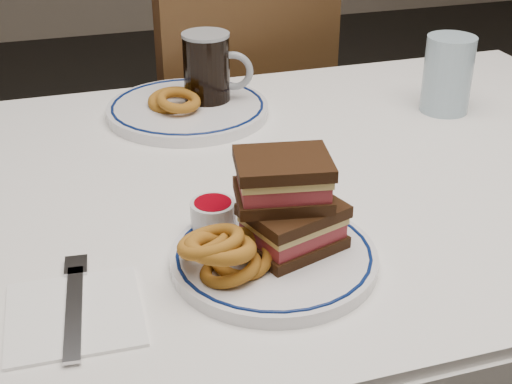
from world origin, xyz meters
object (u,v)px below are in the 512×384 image
object	(u,v)px
chair_far	(225,123)
reuben_sandwich	(288,203)
beer_mug	(208,71)
main_plate	(274,257)
far_plate	(188,109)

from	to	relation	value
chair_far	reuben_sandwich	size ratio (longest dim) A/B	7.41
chair_far	beer_mug	bearing A→B (deg)	-108.25
main_plate	beer_mug	world-z (taller)	beer_mug
far_plate	beer_mug	bearing A→B (deg)	20.87
chair_far	far_plate	world-z (taller)	chair_far
reuben_sandwich	beer_mug	distance (m)	0.49
chair_far	reuben_sandwich	bearing A→B (deg)	-100.22
reuben_sandwich	far_plate	world-z (taller)	reuben_sandwich
reuben_sandwich	chair_far	bearing A→B (deg)	79.78
far_plate	main_plate	bearing A→B (deg)	-90.44
chair_far	beer_mug	world-z (taller)	chair_far
beer_mug	chair_far	bearing A→B (deg)	71.75
chair_far	beer_mug	xyz separation A→B (m)	(-0.14, -0.42, 0.28)
reuben_sandwich	beer_mug	bearing A→B (deg)	87.00
main_plate	far_plate	bearing A→B (deg)	89.56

